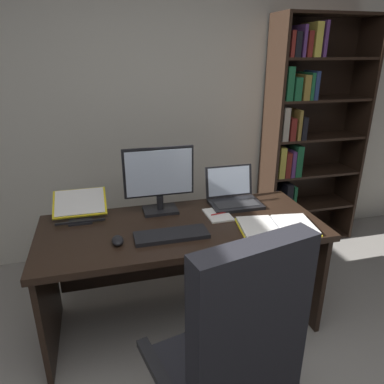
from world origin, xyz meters
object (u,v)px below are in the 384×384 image
at_px(desk, 180,247).
at_px(reading_stand_with_book, 80,205).
at_px(notepad, 218,215).
at_px(keyboard, 171,235).
at_px(open_binder, 277,226).
at_px(monitor, 159,180).
at_px(computer_mouse, 118,240).
at_px(laptop, 233,196).
at_px(bookshelf, 304,135).
at_px(pen, 221,213).
at_px(office_chair, 231,370).

distance_m(desk, reading_stand_with_book, 0.69).
height_order(desk, notepad, notepad).
distance_m(keyboard, reading_stand_with_book, 0.67).
relative_size(reading_stand_with_book, open_binder, 0.68).
relative_size(monitor, keyboard, 1.08).
relative_size(computer_mouse, notepad, 0.50).
bearing_deg(computer_mouse, desk, 27.84).
distance_m(monitor, laptop, 0.54).
bearing_deg(laptop, bookshelf, 35.47).
height_order(reading_stand_with_book, open_binder, reading_stand_with_book).
relative_size(bookshelf, pen, 14.21).
xyz_separation_m(laptop, pen, (-0.15, -0.16, -0.04)).
distance_m(laptop, reading_stand_with_book, 1.02).
relative_size(office_chair, laptop, 3.30).
bearing_deg(laptop, computer_mouse, -155.63).
distance_m(bookshelf, reading_stand_with_book, 2.01).
xyz_separation_m(desk, office_chair, (-0.00, -0.95, -0.05)).
height_order(laptop, pen, laptop).
bearing_deg(pen, open_binder, -44.04).
bearing_deg(laptop, keyboard, -144.31).
bearing_deg(keyboard, desk, 65.87).
xyz_separation_m(desk, bookshelf, (1.31, 0.80, 0.48)).
xyz_separation_m(bookshelf, notepad, (-1.06, -0.80, -0.28)).
bearing_deg(desk, bookshelf, 31.27).
distance_m(monitor, pen, 0.45).
height_order(open_binder, pen, open_binder).
xyz_separation_m(computer_mouse, open_binder, (0.93, -0.05, -0.01)).
xyz_separation_m(laptop, computer_mouse, (-0.81, -0.37, -0.03)).
distance_m(office_chair, open_binder, 0.91).
bearing_deg(notepad, monitor, 155.02).
bearing_deg(pen, reading_stand_with_book, 165.25).
bearing_deg(desk, notepad, -0.77).
distance_m(desk, office_chair, 0.95).
bearing_deg(notepad, computer_mouse, -162.48).
xyz_separation_m(desk, keyboard, (-0.09, -0.21, 0.21)).
bearing_deg(bookshelf, notepad, -142.92).
distance_m(computer_mouse, open_binder, 0.93).
bearing_deg(laptop, open_binder, -74.28).
distance_m(computer_mouse, reading_stand_with_book, 0.48).
relative_size(office_chair, pen, 8.05).
bearing_deg(reading_stand_with_book, bookshelf, 16.66).
height_order(monitor, keyboard, monitor).
height_order(monitor, computer_mouse, monitor).
bearing_deg(computer_mouse, laptop, 24.37).
height_order(monitor, reading_stand_with_book, monitor).
height_order(bookshelf, keyboard, bookshelf).
bearing_deg(monitor, open_binder, -33.43).
relative_size(computer_mouse, pen, 0.74).
height_order(keyboard, open_binder, same).
bearing_deg(desk, reading_stand_with_book, 159.28).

